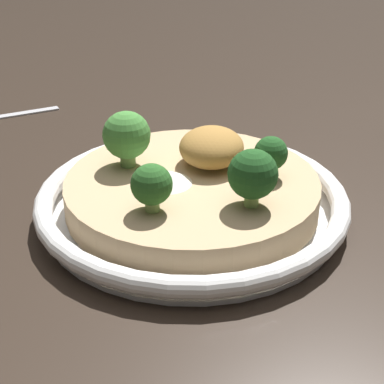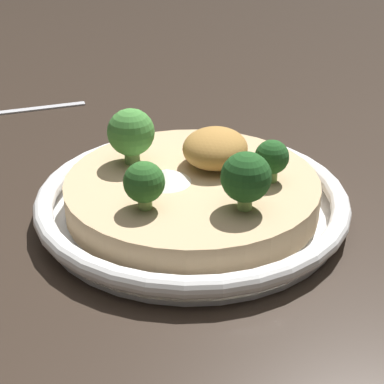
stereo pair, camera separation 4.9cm
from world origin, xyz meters
name	(u,v)px [view 1 (the left image)]	position (x,y,z in m)	size (l,w,h in m)	color
ground_plane	(192,214)	(0.00, 0.00, 0.00)	(6.00, 6.00, 0.00)	#2D231C
risotto_bowl	(192,197)	(0.00, 0.00, 0.02)	(0.26, 0.26, 0.03)	white
cheese_sprinkle	(167,177)	(-0.01, 0.02, 0.04)	(0.04, 0.04, 0.01)	white
crispy_onion_garnish	(212,147)	(0.03, -0.01, 0.05)	(0.06, 0.06, 0.03)	#A37538
broccoli_back_right	(127,136)	(0.02, 0.06, 0.06)	(0.04, 0.04, 0.05)	#668E47
broccoli_front_right	(271,154)	(0.01, -0.06, 0.05)	(0.03, 0.03, 0.04)	#759E4C
broccoli_left	(152,185)	(-0.06, 0.02, 0.06)	(0.03, 0.03, 0.04)	#84A856
broccoli_front	(253,175)	(-0.04, -0.05, 0.06)	(0.04, 0.04, 0.05)	#84A856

